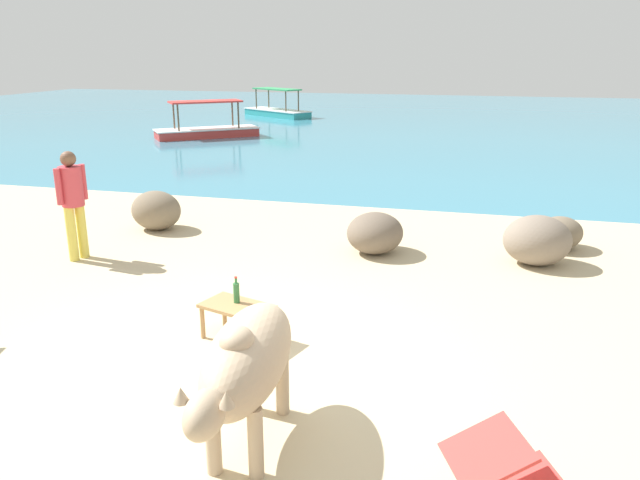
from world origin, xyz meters
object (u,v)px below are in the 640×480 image
object	(u,v)px
bottle	(236,292)
low_bench_table	(237,311)
person_standing	(73,197)
deck_chair_near	(507,474)
cow	(247,361)
boat_red	(207,129)
boat_teal	(277,110)

from	to	relation	value
bottle	low_bench_table	bearing A→B (deg)	-67.52
low_bench_table	person_standing	distance (m)	3.88
low_bench_table	deck_chair_near	xyz separation A→B (m)	(2.71, -2.13, 0.05)
cow	boat_red	xyz separation A→B (m)	(-7.96, 16.84, -0.48)
deck_chair_near	cow	bearing A→B (deg)	145.41
cow	deck_chair_near	xyz separation A→B (m)	(1.93, -0.39, -0.35)
bottle	boat_red	xyz separation A→B (m)	(-7.15, 15.04, -0.27)
low_bench_table	boat_red	size ratio (longest dim) A/B	0.24
cow	low_bench_table	xyz separation A→B (m)	(-0.78, 1.73, -0.40)
low_bench_table	boat_teal	size ratio (longest dim) A/B	0.23
cow	boat_red	world-z (taller)	boat_red
low_bench_table	person_standing	xyz separation A→B (m)	(-3.31, 1.94, 0.61)
person_standing	bottle	bearing A→B (deg)	-12.09
bottle	person_standing	xyz separation A→B (m)	(-3.28, 1.87, 0.43)
low_bench_table	deck_chair_near	size ratio (longest dim) A/B	0.94
boat_red	boat_teal	size ratio (longest dim) A/B	0.96
person_standing	boat_teal	xyz separation A→B (m)	(-3.70, 20.75, -0.70)
person_standing	boat_red	bearing A→B (deg)	124.01
low_bench_table	bottle	size ratio (longest dim) A/B	2.90
deck_chair_near	person_standing	xyz separation A→B (m)	(-6.02, 4.07, 0.56)
boat_red	boat_teal	distance (m)	7.58
cow	bottle	world-z (taller)	cow
person_standing	low_bench_table	bearing A→B (deg)	-12.75
bottle	boat_teal	distance (m)	23.67
cow	bottle	xyz separation A→B (m)	(-0.81, 1.80, -0.22)
deck_chair_near	bottle	bearing A→B (deg)	118.29
cow	boat_teal	xyz separation A→B (m)	(-7.79, 24.42, -0.48)
low_bench_table	deck_chair_near	bearing A→B (deg)	-20.62
bottle	boat_teal	world-z (taller)	boat_teal
deck_chair_near	person_standing	size ratio (longest dim) A/B	0.56
boat_red	low_bench_table	bearing A→B (deg)	-102.82
person_standing	boat_red	world-z (taller)	person_standing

